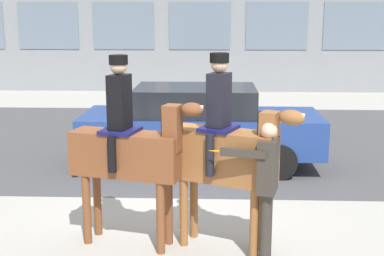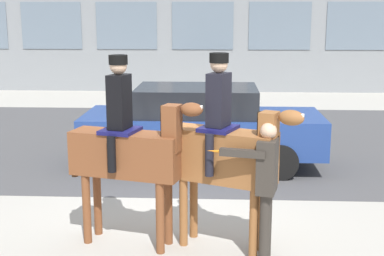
% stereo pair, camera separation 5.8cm
% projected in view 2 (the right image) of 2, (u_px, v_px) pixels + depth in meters
% --- Properties ---
extents(ground_plane, '(80.00, 80.00, 0.00)m').
position_uv_depth(ground_plane, '(178.00, 209.00, 8.46)').
color(ground_plane, '#9E9B93').
extents(road_surface, '(23.36, 8.50, 0.01)m').
position_uv_depth(road_surface, '(192.00, 139.00, 13.09)').
color(road_surface, '#444447').
rests_on(road_surface, ground_plane).
extents(mounted_horse_lead, '(1.83, 0.80, 2.53)m').
position_uv_depth(mounted_horse_lead, '(128.00, 149.00, 6.95)').
color(mounted_horse_lead, brown).
rests_on(mounted_horse_lead, ground_plane).
extents(mounted_horse_companion, '(1.70, 0.98, 2.56)m').
position_uv_depth(mounted_horse_companion, '(225.00, 151.00, 6.80)').
color(mounted_horse_companion, brown).
rests_on(mounted_horse_companion, ground_plane).
extents(pedestrian_bystander, '(0.89, 0.44, 1.77)m').
position_uv_depth(pedestrian_bystander, '(266.00, 181.00, 6.50)').
color(pedestrian_bystander, '#332D28').
rests_on(pedestrian_bystander, ground_plane).
extents(street_car_near_lane, '(4.72, 1.86, 1.62)m').
position_uv_depth(street_car_near_lane, '(201.00, 125.00, 10.68)').
color(street_car_near_lane, navy).
rests_on(street_car_near_lane, ground_plane).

